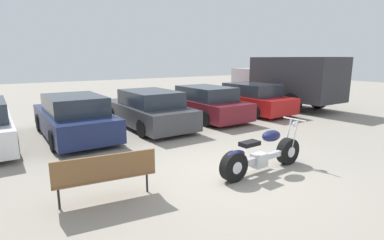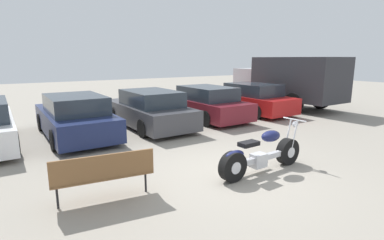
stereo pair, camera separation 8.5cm
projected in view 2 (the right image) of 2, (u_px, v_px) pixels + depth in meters
ground_plane at (231, 173)px, 6.61m from camera, size 60.00×60.00×0.00m
motorcycle at (261, 155)px, 6.56m from camera, size 2.40×0.62×1.08m
parked_car_navy at (75, 117)px, 9.59m from camera, size 1.86×4.52×1.35m
parked_car_dark_grey at (149, 110)px, 10.96m from camera, size 1.86×4.52×1.35m
parked_car_maroon at (204, 104)px, 12.47m from camera, size 1.86×4.52×1.35m
parked_car_red at (250, 99)px, 13.88m from camera, size 1.86×4.52×1.35m
delivery_truck at (289, 80)px, 15.20m from camera, size 2.29×5.77×2.54m
park_bench at (104, 172)px, 5.18m from camera, size 1.76×0.63×0.89m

